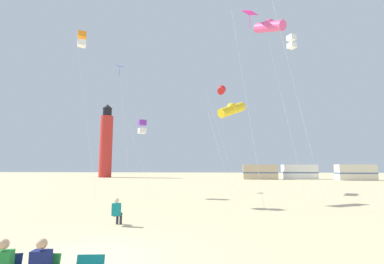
# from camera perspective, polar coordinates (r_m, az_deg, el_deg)

# --- Properties ---
(ground) EXTENTS (200.00, 200.00, 0.00)m
(ground) POSITION_cam_1_polar(r_m,az_deg,el_deg) (8.62, -20.29, -23.70)
(ground) COLOR beige
(kite_flyer_standing) EXTENTS (0.35, 0.51, 1.16)m
(kite_flyer_standing) POSITION_cam_1_polar(r_m,az_deg,el_deg) (12.52, -15.46, -15.65)
(kite_flyer_standing) COLOR #147F84
(kite_flyer_standing) RESTS_ON ground
(kite_diamond_magenta) EXTENTS (1.89, 1.89, 13.38)m
(kite_diamond_magenta) POSITION_cam_1_polar(r_m,az_deg,el_deg) (20.72, 11.95, 21.77)
(kite_diamond_magenta) COLOR silver
(kite_diamond_magenta) RESTS_ON ground
(kite_tube_gold) EXTENTS (2.98, 2.92, 7.43)m
(kite_tube_gold) POSITION_cam_1_polar(r_m,az_deg,el_deg) (20.57, 8.35, 4.73)
(kite_tube_gold) COLOR silver
(kite_tube_gold) RESTS_ON ground
(kite_box_violet) EXTENTS (2.01, 1.62, 6.40)m
(kite_box_violet) POSITION_cam_1_polar(r_m,az_deg,el_deg) (23.39, -10.43, 1.07)
(kite_box_violet) COLOR silver
(kite_box_violet) RESTS_ON ground
(kite_box_orange) EXTENTS (1.99, 1.99, 12.84)m
(kite_box_orange) POSITION_cam_1_polar(r_m,az_deg,el_deg) (23.76, -22.11, 17.53)
(kite_box_orange) COLOR silver
(kite_box_orange) RESTS_ON ground
(kite_diamond_blue) EXTENTS (2.07, 2.07, 14.13)m
(kite_diamond_blue) POSITION_cam_1_polar(r_m,az_deg,el_deg) (32.81, -14.90, 12.03)
(kite_diamond_blue) COLOR silver
(kite_diamond_blue) RESTS_ON ground
(kite_box_white) EXTENTS (2.34, 2.34, 13.73)m
(kite_box_white) POSITION_cam_1_polar(r_m,az_deg,el_deg) (26.07, 20.18, 17.29)
(kite_box_white) COLOR silver
(kite_box_white) RESTS_ON ground
(kite_tube_rainbow) EXTENTS (3.94, 4.12, 12.84)m
(kite_tube_rainbow) POSITION_cam_1_polar(r_m,az_deg,el_deg) (20.86, 15.93, 20.58)
(kite_tube_rainbow) COLOR silver
(kite_tube_rainbow) RESTS_ON ground
(kite_tube_scarlet) EXTENTS (3.22, 3.09, 11.11)m
(kite_tube_scarlet) POSITION_cam_1_polar(r_m,az_deg,el_deg) (28.86, 6.28, 8.75)
(kite_tube_scarlet) COLOR silver
(kite_tube_scarlet) RESTS_ON ground
(lighthouse_distant) EXTENTS (2.80, 2.80, 16.80)m
(lighthouse_distant) POSITION_cam_1_polar(r_m,az_deg,el_deg) (65.09, -17.59, -2.14)
(lighthouse_distant) COLOR red
(lighthouse_distant) RESTS_ON ground
(rv_van_tan) EXTENTS (6.60, 2.82, 2.80)m
(rv_van_tan) POSITION_cam_1_polar(r_m,az_deg,el_deg) (54.25, 14.09, -8.14)
(rv_van_tan) COLOR #C6B28C
(rv_van_tan) RESTS_ON ground
(rv_van_white) EXTENTS (6.54, 2.62, 2.80)m
(rv_van_white) POSITION_cam_1_polar(r_m,az_deg,el_deg) (57.10, 21.60, -7.80)
(rv_van_white) COLOR white
(rv_van_white) RESTS_ON ground
(rv_van_cream) EXTENTS (6.46, 2.39, 2.80)m
(rv_van_cream) POSITION_cam_1_polar(r_m,az_deg,el_deg) (56.89, 31.11, -7.28)
(rv_van_cream) COLOR beige
(rv_van_cream) RESTS_ON ground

